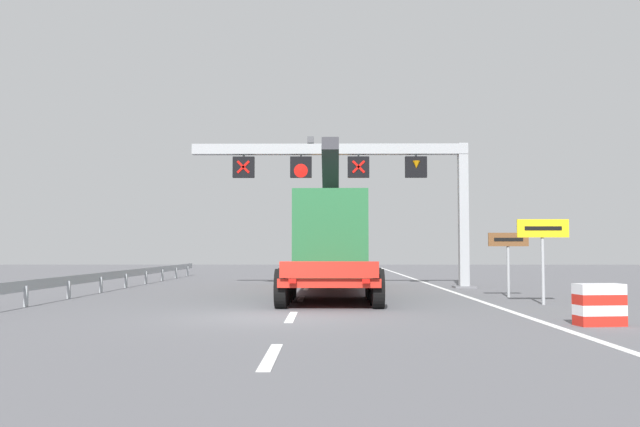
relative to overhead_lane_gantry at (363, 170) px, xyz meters
name	(u,v)px	position (x,y,z in m)	size (l,w,h in m)	color
ground	(271,317)	(-2.93, -12.47, -5.06)	(112.00, 112.00, 0.00)	#5B5B60
lane_markings	(308,285)	(-2.44, 2.48, -5.05)	(0.20, 44.50, 0.01)	silver
edge_line_right	(442,288)	(3.27, -0.47, -5.05)	(0.20, 63.00, 0.01)	silver
overhead_lane_gantry	(363,170)	(0.00, 0.00, 0.00)	(12.14, 0.90, 6.51)	#9EA0A5
heavy_haul_truck_red	(331,240)	(-1.40, -2.71, -3.07)	(3.17, 14.09, 5.30)	red
exit_sign_yellow	(543,239)	(4.85, -8.78, -3.12)	(1.53, 0.15, 2.54)	#9EA0A5
tourist_info_sign_brown	(508,249)	(4.66, -5.69, -3.39)	(1.38, 0.15, 2.21)	#9EA0A5
crash_barrier_striped	(599,305)	(4.29, -14.23, -4.61)	(1.05, 0.62, 0.90)	red
guardrail_left	(125,275)	(-10.21, -0.16, -4.49)	(0.13, 28.61, 0.76)	#999EA3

